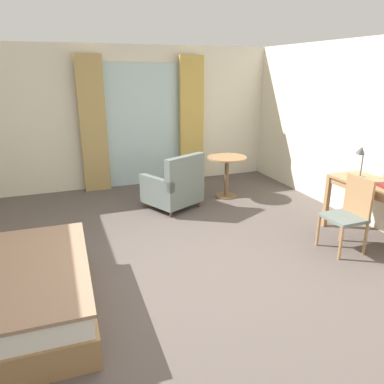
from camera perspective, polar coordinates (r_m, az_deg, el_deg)
ground at (r=4.16m, az=-2.61°, el=-13.34°), size 6.73×7.65×0.10m
wall_back at (r=7.07m, az=-11.87°, el=11.10°), size 6.33×0.12×2.57m
balcony_glass_door at (r=7.11m, az=-7.54°, el=10.11°), size 1.42×0.02×2.26m
curtain_panel_left at (r=6.85m, az=-15.05°, el=9.92°), size 0.46×0.10×2.40m
curtain_panel_right at (r=7.27m, az=-0.11°, el=10.99°), size 0.47×0.10×2.40m
writing_desk at (r=5.20m, az=27.06°, el=0.00°), size 0.60×1.32×0.77m
desk_chair at (r=4.87m, az=23.24°, el=-2.66°), size 0.43×0.44×0.92m
desk_lamp at (r=5.38m, az=24.70°, el=5.14°), size 0.15×0.20×0.42m
armchair_by_window at (r=5.89m, az=-2.72°, el=0.74°), size 0.99×0.97×0.90m
round_cafe_table at (r=6.41m, az=5.40°, el=3.83°), size 0.67×0.67×0.72m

